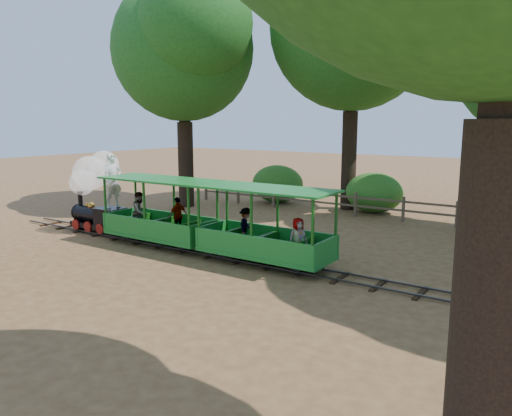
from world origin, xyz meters
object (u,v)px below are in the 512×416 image
Objects in this scene: locomotive at (95,185)px; fence at (379,205)px; carriage_front at (159,219)px; carriage_rear at (265,236)px.

fence is (7.42, 7.92, -1.11)m from locomotive.
locomotive is 3.26m from carriage_front.
carriage_front is at bearing -1.61° from locomotive.
locomotive reaches higher than fence.
carriage_rear is 7.98m from fence.
carriage_front is at bearing -118.09° from fence.
carriage_front is 1.00× the size of carriage_rear.
fence is (4.27, 8.01, -0.25)m from carriage_front.
fence is (0.26, 7.97, -0.23)m from carriage_rear.
locomotive is at bearing 179.56° from carriage_rear.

